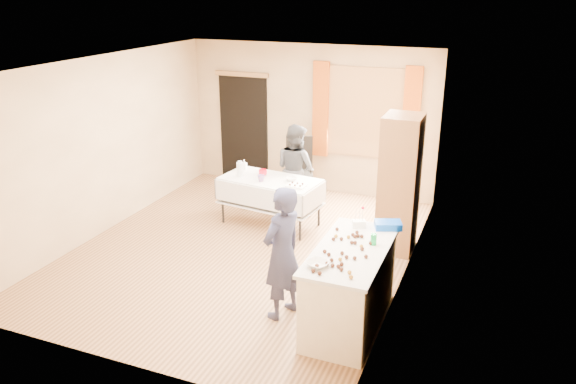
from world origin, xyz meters
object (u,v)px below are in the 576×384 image
at_px(counter, 350,287).
at_px(woman, 296,169).
at_px(cabinet, 399,185).
at_px(party_table, 270,197).
at_px(chair, 299,183).
at_px(girl, 282,253).

bearing_deg(counter, woman, 121.27).
xyz_separation_m(cabinet, counter, (-0.10, -2.05, -0.51)).
xyz_separation_m(cabinet, party_table, (-1.99, 0.14, -0.52)).
distance_m(counter, chair, 3.78).
bearing_deg(chair, party_table, -114.50).
bearing_deg(cabinet, counter, -92.79).
distance_m(party_table, chair, 1.12).
distance_m(cabinet, counter, 2.12).
distance_m(cabinet, girl, 2.34).
distance_m(chair, woman, 0.63).
height_order(party_table, woman, woman).
distance_m(counter, party_table, 2.90).
relative_size(counter, woman, 1.06).
bearing_deg(girl, woman, -142.04).
bearing_deg(party_table, counter, -42.04).
height_order(cabinet, party_table, cabinet).
bearing_deg(cabinet, girl, -111.41).
height_order(chair, girl, girl).
bearing_deg(party_table, woman, 82.15).
height_order(cabinet, girl, cabinet).
distance_m(party_table, girl, 2.60).
height_order(counter, chair, chair).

